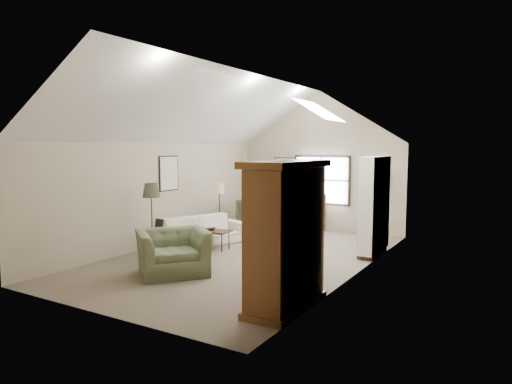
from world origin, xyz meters
The scene contains 18 objects.
room_shell centered at (0.00, 0.00, 3.21)m, with size 5.01×8.01×4.00m.
window centered at (0.10, 3.96, 1.45)m, with size 1.72×0.08×1.42m, color black.
skylight centered at (1.30, 0.90, 3.22)m, with size 0.80×1.20×0.52m, color white, non-canonical shape.
wall_art centered at (-1.88, 1.94, 1.73)m, with size 1.97×3.71×0.88m.
armoire centered at (2.18, -2.40, 1.10)m, with size 0.60×1.50×2.20m, color brown.
tv_alcove centered at (2.34, 1.60, 1.15)m, with size 0.32×1.30×2.10m, color white.
media_console centered at (2.32, 1.60, 0.30)m, with size 0.34×1.18×0.60m, color #382316.
tv_panel centered at (2.32, 1.60, 0.92)m, with size 0.05×0.90×0.55m, color black.
sofa centered at (-1.64, 0.51, 0.34)m, with size 2.35×0.92×0.69m, color white.
armchair_near centered at (-0.50, -1.84, 0.42)m, with size 1.29×1.12×0.84m, color #596345.
armchair_far centered at (-1.30, 2.83, 0.46)m, with size 0.99×1.02×0.93m, color #636345.
coffee_table centered at (-1.12, 0.23, 0.23)m, with size 0.89×0.49×0.45m, color #3D2519.
bowl centered at (-1.12, 0.23, 0.48)m, with size 0.21×0.21×0.05m, color #332014.
side_table centered at (-1.54, -1.09, 0.29)m, with size 0.59×0.59×0.59m, color #372716.
side_chair centered at (0.04, 3.70, 0.53)m, with size 0.42×0.42×1.07m, color brown.
tripod_lamp centered at (1.74, 3.70, 1.07)m, with size 0.62×0.62×2.15m, color silver, non-canonical shape.
dark_lamp centered at (-1.94, -0.89, 0.82)m, with size 0.39×0.39×1.64m, color #2B2F21, non-canonical shape.
tan_lamp centered at (-1.94, 1.71, 0.74)m, with size 0.29×0.29×1.47m, color tan, non-canonical shape.
Camera 1 is at (5.19, -8.34, 2.41)m, focal length 32.00 mm.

